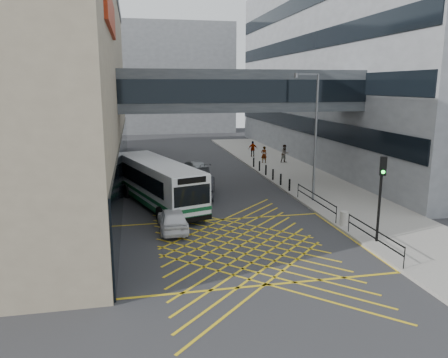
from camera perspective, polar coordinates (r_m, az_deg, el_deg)
ground at (r=22.21m, az=2.11°, el=-8.72°), size 120.00×120.00×0.00m
building_right at (r=52.85m, az=22.23°, el=13.55°), size 24.09×44.00×20.00m
building_far at (r=80.21m, az=-9.79°, el=12.77°), size 28.00×16.00×18.00m
skybridge at (r=33.13m, az=2.33°, el=11.44°), size 20.00×4.10×3.00m
pavement at (r=38.63m, az=9.82°, el=0.28°), size 6.00×54.00×0.16m
box_junction at (r=22.21m, az=2.11°, el=-8.71°), size 12.00×9.00×0.01m
bus at (r=29.36m, az=-8.69°, el=-0.39°), size 5.59×10.91×2.99m
car_white at (r=24.43m, az=-6.71°, el=-5.20°), size 1.74×4.16×1.32m
car_dark at (r=31.60m, az=-2.79°, el=-0.91°), size 2.89×5.23×1.55m
car_silver at (r=39.68m, az=-4.05°, el=1.60°), size 2.94×4.61×1.33m
traffic_light at (r=22.80m, az=19.83°, el=-0.99°), size 0.36×0.52×4.38m
street_lamp at (r=29.72m, az=11.61°, el=6.29°), size 1.92×0.65×8.49m
litter_bin at (r=25.60m, az=15.42°, el=-4.97°), size 0.47×0.47×0.81m
kerb_railings at (r=25.58m, az=14.70°, el=-4.21°), size 0.05×12.54×1.00m
bollards at (r=37.62m, az=5.94°, el=0.90°), size 0.14×10.14×0.90m
pedestrian_a at (r=44.60m, az=5.24°, el=3.19°), size 0.71×0.53×1.68m
pedestrian_b at (r=44.96m, az=7.95°, el=3.29°), size 0.99×0.71×1.82m
pedestrian_c at (r=48.39m, az=3.79°, el=3.94°), size 1.08×0.64×1.71m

